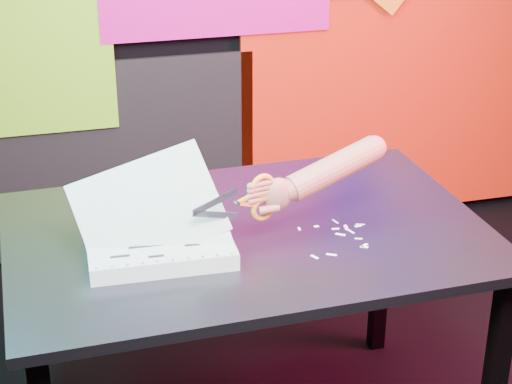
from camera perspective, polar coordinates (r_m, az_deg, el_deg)
name	(u,v)px	position (r m, az deg, el deg)	size (l,w,h in m)	color
room	(444,12)	(2.20, 12.42, 11.62)	(3.01, 3.01, 2.71)	black
backdrop	(290,29)	(3.63, 2.25, 10.79)	(2.88, 0.05, 2.08)	red
work_table	(247,255)	(2.39, -0.59, -4.22)	(1.33, 0.90, 0.75)	black
printout_stack	(159,243)	(2.24, -6.49, -3.43)	(0.42, 0.29, 0.28)	silver
scissors	(257,199)	(2.23, 0.08, -0.45)	(0.23, 0.06, 0.13)	#9FA5B5
hand_forearm	(325,172)	(2.32, 4.59, 1.32)	(0.41, 0.14, 0.16)	#964534
paper_clippings	(342,236)	(2.33, 5.73, -2.93)	(0.20, 0.21, 0.00)	white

